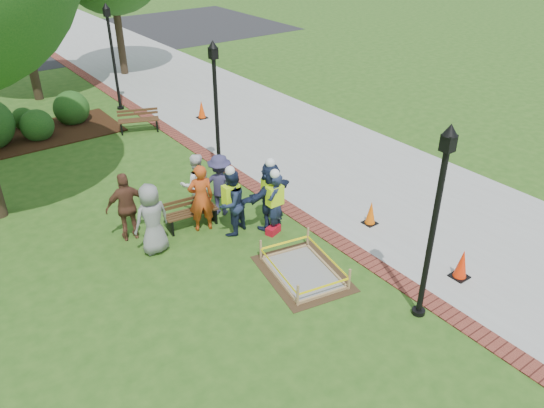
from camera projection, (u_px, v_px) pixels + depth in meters
ground at (285, 266)px, 12.67m from camera, size 100.00×100.00×0.00m
sidewalk at (234, 110)px, 22.25m from camera, size 6.00×60.00×0.02m
brick_edging at (163, 127)px, 20.57m from camera, size 0.50×60.00×0.03m
mulch_bed at (22, 139)px, 19.51m from camera, size 7.00×3.00×0.05m
parking_lot at (8, 49)px, 31.56m from camera, size 36.00×12.00×0.01m
wet_concrete_pad at (303, 265)px, 12.31m from camera, size 2.10×2.58×0.55m
bench_near at (192, 218)px, 14.14m from camera, size 1.46×0.64×0.77m
bench_far at (139, 125)px, 20.06m from camera, size 1.58×1.00×0.81m
cone_front at (462, 265)px, 12.11m from camera, size 0.39×0.39×0.76m
cone_back at (371, 213)px, 14.19m from camera, size 0.35×0.35×0.69m
cone_far at (202, 110)px, 21.24m from camera, size 0.38×0.38×0.74m
toolbox at (273, 230)px, 13.91m from camera, size 0.46×0.35×0.21m
lamp_near at (436, 212)px, 10.00m from camera, size 0.28×0.28×4.26m
lamp_mid at (216, 102)px, 15.59m from camera, size 0.28×0.28×4.26m
lamp_far at (112, 49)px, 21.19m from camera, size 0.28×0.28×4.26m
shrub_c at (40, 139)px, 19.58m from camera, size 1.19×1.19×1.19m
shrub_d at (74, 122)px, 21.03m from camera, size 1.37×1.37×1.37m
shrub_e at (25, 128)px, 20.52m from camera, size 0.86×0.86×0.86m
casual_person_a at (152, 219)px, 12.80m from camera, size 0.61×0.42×1.83m
casual_person_b at (201, 198)px, 13.68m from camera, size 0.68×0.53×1.87m
casual_person_c at (196, 185)px, 14.43m from camera, size 0.65×0.51×1.78m
casual_person_d at (127, 207)px, 13.31m from camera, size 0.65×0.48×1.84m
casual_person_e at (220, 185)px, 14.44m from camera, size 0.65×0.65×1.76m
hivis_worker_a at (270, 194)px, 13.77m from camera, size 0.65×0.48×2.00m
hivis_worker_b at (275, 201)px, 13.62m from camera, size 0.63×0.57×1.80m
hivis_worker_c at (231, 201)px, 13.51m from camera, size 0.67×0.56×1.93m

